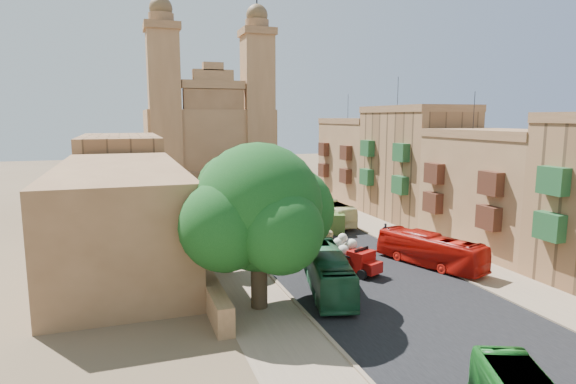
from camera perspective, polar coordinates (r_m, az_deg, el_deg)
ground at (r=33.13m, az=15.09°, el=-13.48°), size 260.00×260.00×0.00m
road_surface at (r=59.28m, az=-1.25°, el=-3.26°), size 14.00×140.00×0.01m
sidewalk_east at (r=62.74m, az=7.06°, el=-2.65°), size 5.00×140.00×0.01m
sidewalk_west at (r=57.20m, az=-10.38°, el=-3.85°), size 5.00×140.00×0.01m
kerb_east at (r=61.69m, az=4.97°, el=-2.76°), size 0.25×140.00×0.12m
kerb_west at (r=57.59m, az=-7.92°, el=-3.64°), size 0.25×140.00×0.12m
townhouse_b at (r=49.78m, az=23.60°, el=0.29°), size 9.00×14.00×14.90m
townhouse_c at (r=60.62m, az=14.77°, el=3.33°), size 9.00×14.00×17.40m
townhouse_d at (r=72.71m, az=8.64°, el=3.79°), size 9.00×14.00×15.90m
west_wall at (r=46.97m, az=-12.22°, el=-5.56°), size 1.00×40.00×1.80m
west_building_low at (r=44.04m, az=-19.18°, el=-2.41°), size 10.00×28.00×8.40m
west_building_mid at (r=69.67m, az=-19.16°, el=2.23°), size 10.00×22.00×10.00m
church at (r=105.38m, az=-9.34°, el=7.13°), size 28.00×22.50×36.30m
ficus_tree at (r=30.95m, az=-3.35°, el=-2.32°), size 10.89×10.02×10.89m
street_tree_a at (r=39.01m, az=-7.31°, el=-4.25°), size 3.52×3.52×5.42m
street_tree_b at (r=50.61m, az=-10.04°, el=-1.35°), size 3.48×3.48×5.35m
street_tree_c at (r=62.42m, az=-11.73°, el=0.06°), size 3.01×3.01×4.63m
street_tree_d at (r=74.27m, az=-12.89°, el=1.17°), size 2.74×2.74×4.21m
red_truck at (r=39.61m, az=7.36°, el=-7.48°), size 3.85×5.48×3.04m
olive_pickup at (r=53.68m, az=5.23°, el=-3.41°), size 3.90×5.74×2.18m
bus_green_north at (r=35.19m, az=4.69°, el=-9.33°), size 5.01×10.77×2.92m
bus_red_east at (r=42.44m, az=16.50°, el=-6.63°), size 5.39×10.03×2.74m
bus_cream_east at (r=57.02m, az=4.84°, el=-2.34°), size 2.70×10.15×2.81m
car_blue_a at (r=46.32m, az=1.76°, el=-5.99°), size 1.93×3.51×1.13m
car_white_a at (r=61.81m, az=-6.22°, el=-2.16°), size 1.76×4.25×1.37m
car_cream at (r=51.13m, az=3.59°, el=-4.56°), size 2.03×4.25×1.17m
car_dkblue at (r=68.93m, az=-8.12°, el=-1.05°), size 2.24×4.92×1.39m
car_white_b at (r=69.56m, az=-1.63°, el=-0.91°), size 1.73×3.91×1.31m
car_blue_b at (r=82.01m, az=-8.16°, el=0.41°), size 1.60×3.39×1.07m
pedestrian_a at (r=42.92m, az=17.79°, el=-7.17°), size 0.69×0.50×1.79m
pedestrian_c at (r=50.48m, az=11.45°, el=-4.59°), size 0.79×1.08×1.70m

